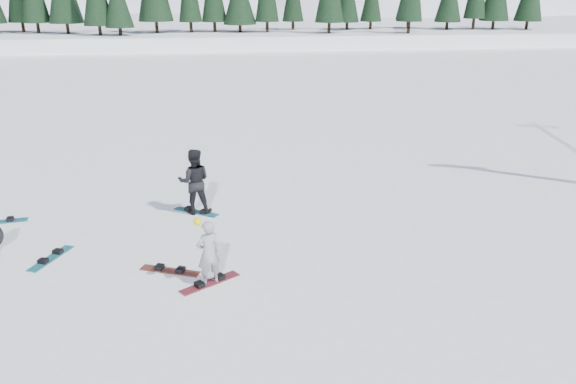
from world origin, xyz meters
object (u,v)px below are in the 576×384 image
Objects in this scene: snowboarder_woman at (208,252)px; snowboard_loose_b at (170,271)px; snowboarder_man at (194,181)px; snowboard_loose_c at (0,222)px; snowboard_loose_a at (51,258)px.

snowboarder_woman reaches higher than snowboard_loose_b.
snowboard_loose_c is at bearing 1.29° from snowboarder_man.
snowboard_loose_b is at bearing -63.88° from snowboarder_woman.
snowboarder_man reaches higher than snowboard_loose_b.
snowboard_loose_b and snowboard_loose_a have the same top height.
snowboard_loose_c is (-5.66, -0.03, -0.99)m from snowboarder_man.
snowboard_loose_a is 1.00× the size of snowboard_loose_c.
snowboarder_man is 1.33× the size of snowboard_loose_b.
snowboarder_man is at bearing -29.52° from snowboard_loose_a.
snowboard_loose_a and snowboard_loose_c have the same top height.
snowboard_loose_c is at bearing -62.53° from snowboarder_woman.
snowboard_loose_a is at bearing -177.02° from snowboard_loose_b.
snowboard_loose_b is at bearing 82.60° from snowboarder_man.
snowboard_loose_b is 1.00× the size of snowboard_loose_c.
snowboard_loose_b is at bearing -85.63° from snowboard_loose_a.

